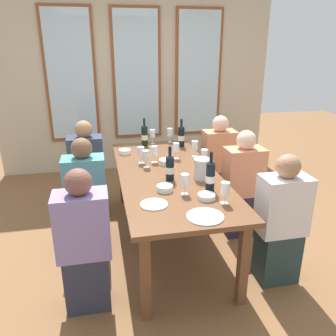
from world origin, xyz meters
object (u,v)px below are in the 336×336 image
tasting_bowl_0 (166,162)px  tasting_bowl_2 (207,197)px  seated_person_5 (218,164)px  wine_glass_4 (170,132)px  seated_person_1 (281,223)px  wine_bottle_1 (170,168)px  wine_glass_1 (141,152)px  wine_bottle_3 (210,176)px  white_plate_0 (154,204)px  wine_glass_3 (152,134)px  white_plate_1 (205,216)px  metal_pitcher (202,169)px  wine_glass_9 (204,155)px  wine_glass_2 (176,148)px  tasting_bowl_1 (125,152)px  seated_person_0 (84,245)px  wine_glass_6 (195,146)px  seated_person_2 (86,198)px  seated_person_4 (87,171)px  wine_bottle_2 (181,136)px  tasting_bowl_3 (165,188)px  wine_glass_0 (225,189)px  wine_glass_7 (185,181)px  wine_glass_5 (146,156)px  wine_glass_8 (154,151)px  wine_bottle_0 (145,135)px  dining_table (168,180)px  seated_person_3 (242,187)px

tasting_bowl_0 → tasting_bowl_2: 0.87m
tasting_bowl_0 → seated_person_5: bearing=33.2°
wine_glass_4 → seated_person_1: 1.90m
wine_bottle_1 → wine_glass_1: bearing=110.9°
wine_glass_1 → wine_bottle_3: bearing=-60.0°
white_plate_0 → tasting_bowl_2: 0.42m
wine_glass_3 → seated_person_1: size_ratio=0.16×
tasting_bowl_2 → wine_glass_3: 1.65m
tasting_bowl_2 → white_plate_1: bearing=-109.7°
metal_pitcher → wine_glass_3: metal_pitcher is taller
wine_glass_9 → seated_person_5: bearing=58.0°
wine_glass_2 → tasting_bowl_1: bearing=151.6°
seated_person_0 → seated_person_5: size_ratio=1.00×
wine_glass_6 → seated_person_1: 1.28m
wine_glass_9 → seated_person_2: bearing=-177.1°
metal_pitcher → wine_glass_4: metal_pitcher is taller
metal_pitcher → tasting_bowl_2: bearing=-101.9°
wine_bottle_3 → seated_person_4: seated_person_4 is taller
wine_bottle_2 → wine_glass_1: size_ratio=1.88×
tasting_bowl_3 → wine_glass_2: (0.28, 0.79, 0.10)m
white_plate_1 → wine_glass_0: (0.21, 0.18, 0.12)m
seated_person_2 → wine_glass_7: bearing=-34.2°
wine_glass_0 → seated_person_1: seated_person_1 is taller
metal_pitcher → wine_glass_5: size_ratio=1.09×
wine_glass_2 → wine_glass_8: same height
wine_glass_1 → wine_bottle_1: bearing=-69.1°
wine_bottle_3 → wine_glass_6: (0.13, 0.90, -0.01)m
white_plate_1 → tasting_bowl_0: tasting_bowl_0 is taller
tasting_bowl_2 → wine_glass_6: (0.20, 1.04, 0.10)m
wine_glass_0 → wine_glass_1: same height
wine_bottle_0 → wine_bottle_1: bearing=-86.6°
tasting_bowl_2 → seated_person_2: bearing=144.8°
wine_glass_2 → wine_glass_9: size_ratio=1.00×
wine_bottle_0 → wine_glass_7: (0.12, -1.44, -0.01)m
dining_table → wine_glass_8: bearing=103.8°
wine_glass_3 → wine_glass_5: same height
white_plate_1 → wine_glass_3: (-0.06, 1.92, 0.11)m
dining_table → tasting_bowl_1: (-0.35, 0.65, 0.10)m
seated_person_3 → seated_person_2: bearing=178.4°
wine_glass_5 → seated_person_4: bearing=135.6°
wine_glass_6 → wine_glass_7: (-0.35, -0.92, -0.00)m
wine_glass_7 → wine_glass_3: bearing=90.5°
wine_bottle_2 → wine_glass_7: size_ratio=1.88×
tasting_bowl_2 → wine_bottle_2: bearing=83.9°
wine_bottle_3 → seated_person_1: size_ratio=0.30×
tasting_bowl_2 → seated_person_0: seated_person_0 is taller
white_plate_1 → dining_table: bearing=94.8°
dining_table → wine_bottle_1: (-0.02, -0.19, 0.19)m
tasting_bowl_3 → seated_person_1: size_ratio=0.12×
dining_table → seated_person_3: (0.77, -0.01, -0.14)m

